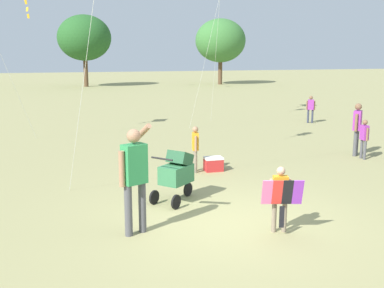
{
  "coord_description": "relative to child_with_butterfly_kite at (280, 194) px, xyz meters",
  "views": [
    {
      "loc": [
        -2.6,
        -7.43,
        2.95
      ],
      "look_at": [
        -0.45,
        0.57,
        1.3
      ],
      "focal_mm": 44.03,
      "sensor_mm": 36.0,
      "label": 1
    }
  ],
  "objects": [
    {
      "name": "ground_plane",
      "position": [
        -0.69,
        0.72,
        -0.66
      ],
      "size": [
        120.0,
        120.0,
        0.0
      ],
      "primitive_type": "plane",
      "color": "#938E5B"
    },
    {
      "name": "child_with_butterfly_kite",
      "position": [
        0.0,
        0.0,
        0.0
      ],
      "size": [
        0.67,
        0.43,
        1.11
      ],
      "color": "#7F705B",
      "rests_on": "ground"
    },
    {
      "name": "person_adult_flyer",
      "position": [
        -2.29,
        0.57,
        0.39
      ],
      "size": [
        0.56,
        0.67,
        1.82
      ],
      "color": "#4C4C51",
      "rests_on": "ground"
    },
    {
      "name": "stroller",
      "position": [
        -1.25,
        2.04,
        -0.06
      ],
      "size": [
        1.0,
        0.94,
        1.03
      ],
      "color": "black",
      "rests_on": "ground"
    },
    {
      "name": "person_red_shirt",
      "position": [
        6.45,
        10.66,
        0.0
      ],
      "size": [
        0.33,
        0.24,
        1.12
      ],
      "color": "#33384C",
      "rests_on": "ground"
    },
    {
      "name": "person_sitting_far",
      "position": [
        4.58,
        4.33,
        -0.02
      ],
      "size": [
        0.16,
        0.35,
        1.1
      ],
      "color": "#4C4C51",
      "rests_on": "ground"
    },
    {
      "name": "person_couple_left",
      "position": [
        -0.29,
        4.17,
        0.01
      ],
      "size": [
        0.2,
        0.36,
        1.14
      ],
      "color": "#7F705B",
      "rests_on": "ground"
    },
    {
      "name": "person_kid_running",
      "position": [
        4.64,
        4.78,
        0.22
      ],
      "size": [
        0.36,
        0.38,
        1.5
      ],
      "color": "#4C4C51",
      "rests_on": "ground"
    },
    {
      "name": "cooler_box",
      "position": [
        0.18,
        4.15,
        -0.49
      ],
      "size": [
        0.45,
        0.33,
        0.35
      ],
      "color": "red",
      "rests_on": "ground"
    }
  ]
}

